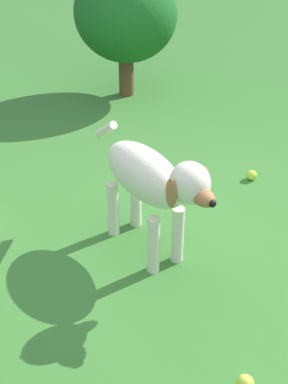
% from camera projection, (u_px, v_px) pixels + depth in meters
% --- Properties ---
extents(ground, '(14.00, 14.00, 0.00)m').
position_uv_depth(ground, '(178.00, 251.00, 2.60)').
color(ground, '#38722D').
extents(dog, '(0.96, 0.23, 0.65)m').
position_uv_depth(dog, '(151.00, 180.00, 2.37)').
color(dog, silver).
rests_on(dog, ground).
extents(tennis_ball_2, '(0.07, 0.07, 0.07)m').
position_uv_depth(tennis_ball_2, '(252.00, 175.00, 3.21)').
color(tennis_ball_2, '#C5DC3D').
rests_on(tennis_ball_2, ground).
extents(tennis_ball_3, '(0.07, 0.07, 0.07)m').
position_uv_depth(tennis_ball_3, '(245.00, 383.00, 1.87)').
color(tennis_ball_3, '#C4DA3E').
rests_on(tennis_ball_3, ground).
extents(shrub_far, '(0.94, 0.84, 1.11)m').
position_uv_depth(shrub_far, '(125.00, 14.00, 4.19)').
color(shrub_far, brown).
rests_on(shrub_far, ground).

